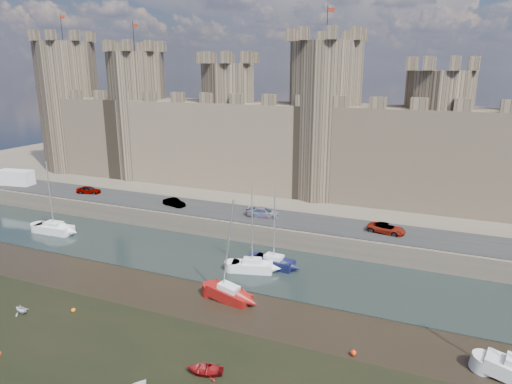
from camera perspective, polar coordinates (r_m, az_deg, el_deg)
water_channel at (r=52.92m, az=-0.98°, el=-9.06°), size 160.00×12.00×0.08m
quay at (r=84.98m, az=8.83°, el=1.06°), size 160.00×60.00×2.50m
road at (r=60.66m, az=2.82°, el=-3.29°), size 160.00×7.00×0.10m
castle at (r=71.75m, az=6.30°, el=7.03°), size 108.50×11.00×29.00m
car_0 at (r=76.95m, az=-20.18°, el=0.24°), size 3.99×2.38×1.27m
car_1 at (r=66.72m, az=-10.20°, el=-1.30°), size 3.79×2.12×1.18m
car_2 at (r=61.05m, az=0.94°, el=-2.56°), size 4.73×2.70×1.29m
car_3 at (r=57.32m, az=15.98°, el=-4.40°), size 4.77×2.84×1.24m
van at (r=87.58m, az=-27.84°, el=1.58°), size 6.24×3.31×2.59m
sailboat_0 at (r=67.97m, az=-23.93°, el=-4.14°), size 5.43×2.32×10.00m
sailboat_1 at (r=51.99m, az=2.25°, el=-8.67°), size 4.76×2.30×9.19m
sailboat_2 at (r=50.87m, az=-0.48°, el=-9.18°), size 4.76×2.82×9.64m
sailboat_4 at (r=45.24m, az=-3.41°, el=-12.53°), size 4.62×2.35×10.33m
dinghy_3 at (r=48.26m, az=-27.29°, el=-12.94°), size 1.67×1.49×0.80m
dinghy_4 at (r=36.27m, az=-6.41°, el=-21.28°), size 3.21×2.70×0.57m
buoy_1 at (r=46.64m, az=-21.87°, el=-13.55°), size 0.41×0.41×0.41m
buoy_3 at (r=38.65m, az=12.08°, el=-19.06°), size 0.49×0.49×0.49m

